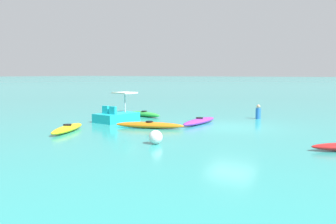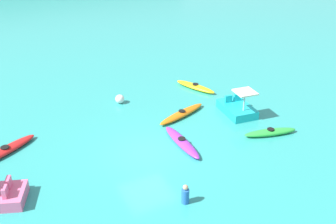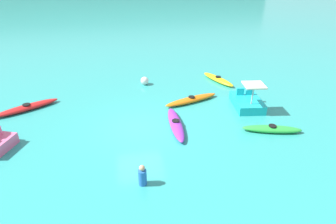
# 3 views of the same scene
# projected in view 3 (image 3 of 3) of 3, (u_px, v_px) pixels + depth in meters

# --- Properties ---
(ground_plane) EXTENTS (600.00, 600.00, 0.00)m
(ground_plane) POSITION_uv_depth(u_px,v_px,m) (138.00, 128.00, 14.17)
(ground_plane) COLOR teal
(kayak_red) EXTENTS (3.37, 2.38, 0.37)m
(kayak_red) POSITION_uv_depth(u_px,v_px,m) (27.00, 107.00, 15.89)
(kayak_red) COLOR red
(kayak_red) RESTS_ON ground_plane
(kayak_green) EXTENTS (2.96, 1.27, 0.37)m
(kayak_green) POSITION_uv_depth(u_px,v_px,m) (272.00, 129.00, 13.80)
(kayak_green) COLOR green
(kayak_green) RESTS_ON ground_plane
(kayak_orange) EXTENTS (3.56, 1.75, 0.37)m
(kayak_orange) POSITION_uv_depth(u_px,v_px,m) (191.00, 100.00, 16.81)
(kayak_orange) COLOR orange
(kayak_orange) RESTS_ON ground_plane
(kayak_purple) EXTENTS (0.68, 3.45, 0.37)m
(kayak_purple) POSITION_uv_depth(u_px,v_px,m) (176.00, 124.00, 14.26)
(kayak_purple) COLOR purple
(kayak_purple) RESTS_ON ground_plane
(kayak_yellow) EXTENTS (1.72, 3.08, 0.37)m
(kayak_yellow) POSITION_uv_depth(u_px,v_px,m) (218.00, 79.00, 19.82)
(kayak_yellow) COLOR yellow
(kayak_yellow) RESTS_ON ground_plane
(pedal_boat_cyan) EXTENTS (1.77, 2.58, 1.68)m
(pedal_boat_cyan) POSITION_uv_depth(u_px,v_px,m) (247.00, 101.00, 16.20)
(pedal_boat_cyan) COLOR #19B7C6
(pedal_boat_cyan) RESTS_ON ground_plane
(buoy_white) EXTENTS (0.55, 0.55, 0.55)m
(buoy_white) POSITION_uv_depth(u_px,v_px,m) (145.00, 81.00, 19.24)
(buoy_white) COLOR white
(buoy_white) RESTS_ON ground_plane
(person_near_shore) EXTENTS (0.38, 0.38, 0.88)m
(person_near_shore) POSITION_uv_depth(u_px,v_px,m) (142.00, 176.00, 10.39)
(person_near_shore) COLOR blue
(person_near_shore) RESTS_ON ground_plane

